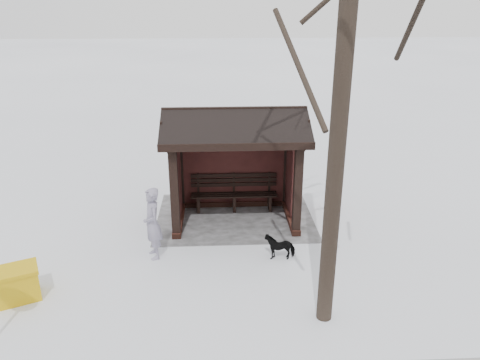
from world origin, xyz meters
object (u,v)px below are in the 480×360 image
(bus_shelter, at_px, (235,141))
(grit_bin, at_px, (16,284))
(dog, at_px, (280,246))
(pedestrian, at_px, (153,223))

(bus_shelter, distance_m, grit_bin, 5.95)
(dog, distance_m, grit_bin, 5.58)
(grit_bin, bearing_deg, bus_shelter, -165.80)
(grit_bin, bearing_deg, pedestrian, -172.62)
(pedestrian, height_order, grit_bin, pedestrian)
(bus_shelter, relative_size, grit_bin, 3.39)
(dog, bearing_deg, pedestrian, -94.56)
(bus_shelter, height_order, pedestrian, bus_shelter)
(pedestrian, height_order, dog, pedestrian)
(bus_shelter, height_order, grit_bin, bus_shelter)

